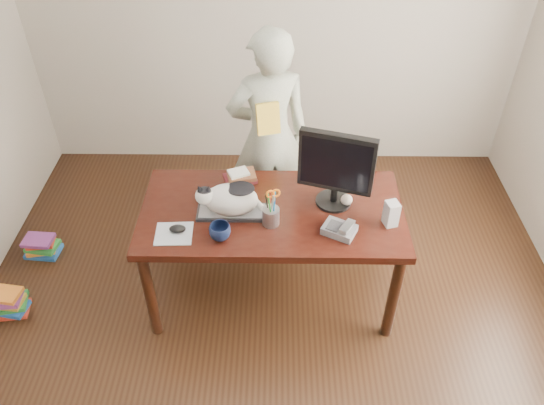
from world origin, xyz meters
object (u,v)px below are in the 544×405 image
Objects in this scene: coffee_mug at (220,232)px; speaker at (391,214)px; keyboard at (232,212)px; person at (269,136)px; baseball at (347,200)px; phone at (340,229)px; monitor at (336,167)px; mouse at (177,229)px; book_pile_a at (8,303)px; cat at (229,198)px; pen_cup at (271,214)px; desk at (272,219)px; calculator at (346,176)px; book_pile_b at (42,246)px; book_stack at (240,177)px.

coffee_mug is 1.00m from speaker.
person is at bearing 74.83° from keyboard.
baseball is at bearing 111.48° from person.
keyboard is 0.65m from phone.
monitor is 5.07× the size of mouse.
speaker is 2.56m from book_pile_a.
coffee_mug is 0.08× the size of person.
cat is 1.61× the size of pen_cup.
desk is at bearing 24.26° from mouse.
person is at bearing 28.51° from book_pile_a.
person reaches higher than calculator.
desk is 22.42× the size of baseball.
cat reaches higher than speaker.
coffee_mug reaches higher than keyboard.
coffee_mug is 1.71m from book_pile_b.
monitor reaches higher than pen_cup.
desk is 0.76m from speaker.
mouse is 0.45× the size of phone.
book_pile_a is 1.05× the size of book_pile_b.
desk is 0.49m from baseball.
book_pile_b is at bearing -167.21° from phone.
calculator is at bearing -1.04° from book_pile_b.
mouse is 0.39× the size of book_pile_b.
monitor is at bearing 8.93° from cat.
desk is at bearing 147.94° from speaker.
book_stack is (0.34, 0.49, 0.01)m from mouse.
person is 6.21× the size of book_pile_b.
book_pile_b is (-1.72, 0.27, -0.53)m from desk.
baseball is at bearing 15.83° from monitor.
mouse is 0.52× the size of calculator.
book_stack is 1.76m from book_pile_a.
phone is at bearing 100.25° from person.
calculator is 2.38m from book_pile_a.
book_pile_a is (-2.44, -0.08, -0.74)m from speaker.
coffee_mug reaches higher than desk.
monitor is at bearing -3.03° from desk.
baseball is (1.00, 0.26, 0.01)m from mouse.
coffee_mug is at bearing -22.79° from book_pile_b.
pen_cup reaches higher than phone.
book_stack is at bearing 54.17° from person.
calculator is (0.72, 0.35, 0.01)m from keyboard.
mouse is (-0.29, -0.16, -0.10)m from cat.
phone is (0.39, -0.28, 0.18)m from desk.
pen_cup is at bearing -137.19° from monitor.
calculator reaches higher than book_pile_a.
person is (-0.40, 0.67, -0.23)m from monitor.
coffee_mug reaches higher than book_stack.
phone is (0.65, -0.16, -0.09)m from cat.
pen_cup is at bearing -19.71° from keyboard.
baseball reaches higher than mouse.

